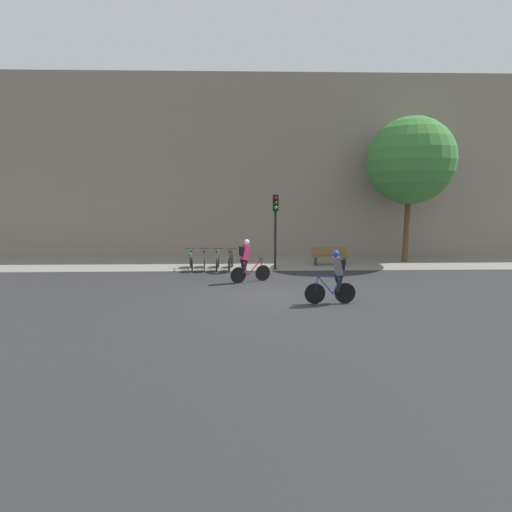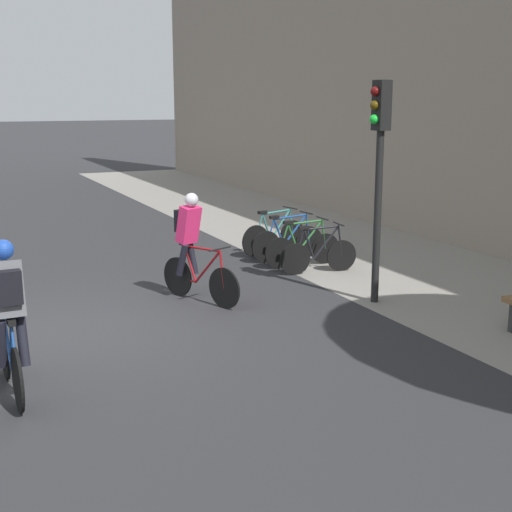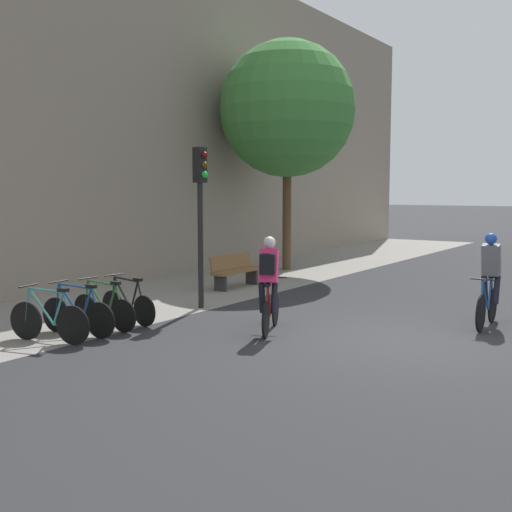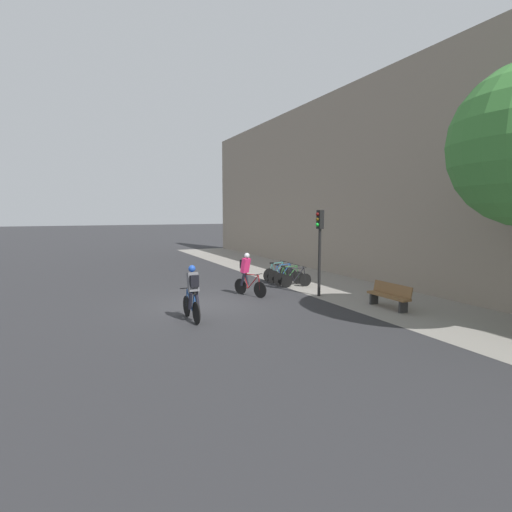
{
  "view_description": "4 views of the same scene",
  "coord_description": "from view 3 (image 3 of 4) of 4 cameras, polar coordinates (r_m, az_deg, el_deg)",
  "views": [
    {
      "loc": [
        -0.92,
        -13.7,
        3.72
      ],
      "look_at": [
        -0.5,
        1.22,
        1.25
      ],
      "focal_mm": 28.0,
      "sensor_mm": 36.0,
      "label": 1
    },
    {
      "loc": [
        9.81,
        -1.65,
        3.23
      ],
      "look_at": [
        -0.29,
        3.05,
        0.77
      ],
      "focal_mm": 50.0,
      "sensor_mm": 36.0,
      "label": 2
    },
    {
      "loc": [
        -10.51,
        -3.9,
        2.59
      ],
      "look_at": [
        -1.58,
        1.98,
        1.49
      ],
      "focal_mm": 45.0,
      "sensor_mm": 36.0,
      "label": 3
    },
    {
      "loc": [
        14.0,
        -4.39,
        3.42
      ],
      "look_at": [
        -0.49,
        2.42,
        1.66
      ],
      "focal_mm": 28.0,
      "sensor_mm": 36.0,
      "label": 4
    }
  ],
  "objects": [
    {
      "name": "cyclist_grey",
      "position": [
        13.0,
        20.07,
        -1.76
      ],
      "size": [
        1.7,
        0.46,
        1.79
      ],
      "color": "black",
      "rests_on": "ground"
    },
    {
      "name": "bench",
      "position": [
        17.09,
        -1.88,
        -1.25
      ],
      "size": [
        1.81,
        0.44,
        0.89
      ],
      "color": "brown",
      "rests_on": "ground"
    },
    {
      "name": "parked_bike_3",
      "position": [
        12.76,
        -11.31,
        -4.23
      ],
      "size": [
        0.46,
        1.56,
        0.93
      ],
      "color": "black",
      "rests_on": "ground"
    },
    {
      "name": "parked_bike_1",
      "position": [
        11.92,
        -15.55,
        -4.97
      ],
      "size": [
        0.46,
        1.69,
        0.96
      ],
      "color": "black",
      "rests_on": "ground"
    },
    {
      "name": "cyclist_pink",
      "position": [
        11.52,
        1.18,
        -2.34
      ],
      "size": [
        1.63,
        0.75,
        1.77
      ],
      "color": "black",
      "rests_on": "ground"
    },
    {
      "name": "parked_bike_2",
      "position": [
        12.33,
        -13.36,
        -4.6
      ],
      "size": [
        0.46,
        1.63,
        0.94
      ],
      "color": "black",
      "rests_on": "ground"
    },
    {
      "name": "street_tree_0",
      "position": [
        21.06,
        2.8,
        12.9
      ],
      "size": [
        4.36,
        4.36,
        7.36
      ],
      "color": "#4C3823",
      "rests_on": "ground"
    },
    {
      "name": "kerb_strip",
      "position": [
        15.18,
        -11.87,
        -4.07
      ],
      "size": [
        44.0,
        4.5,
        0.01
      ],
      "primitive_type": "cube",
      "color": "gray",
      "rests_on": "ground"
    },
    {
      "name": "building_facade",
      "position": [
        17.05,
        -18.47,
        13.7
      ],
      "size": [
        44.0,
        0.6,
        10.0
      ],
      "primitive_type": "cube",
      "color": "gray",
      "rests_on": "ground"
    },
    {
      "name": "ground",
      "position": [
        11.51,
        12.76,
        -7.29
      ],
      "size": [
        200.0,
        200.0,
        0.0
      ],
      "primitive_type": "plane",
      "color": "#2B2B2D"
    },
    {
      "name": "traffic_light_pole",
      "position": [
        14.03,
        -4.95,
        5.23
      ],
      "size": [
        0.26,
        0.3,
        3.51
      ],
      "color": "black",
      "rests_on": "ground"
    },
    {
      "name": "parked_bike_0",
      "position": [
        11.52,
        -17.92,
        -5.38
      ],
      "size": [
        0.49,
        1.63,
        0.97
      ],
      "color": "black",
      "rests_on": "ground"
    }
  ]
}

